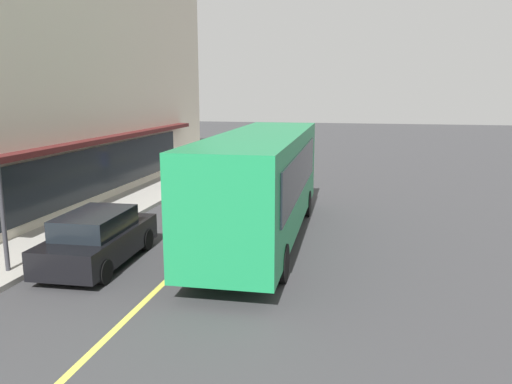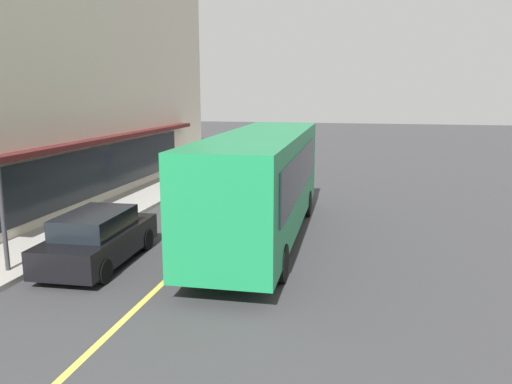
# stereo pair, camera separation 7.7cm
# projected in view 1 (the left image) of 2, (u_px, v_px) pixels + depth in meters

# --- Properties ---
(ground) EXTENTS (120.00, 120.00, 0.00)m
(ground) POSITION_uv_depth(u_px,v_px,m) (229.00, 221.00, 18.90)
(ground) COLOR #38383A
(sidewalk) EXTENTS (80.00, 2.45, 0.15)m
(sidewalk) POSITION_uv_depth(u_px,v_px,m) (110.00, 213.00, 19.86)
(sidewalk) COLOR #9E9B93
(sidewalk) RESTS_ON ground
(lane_centre_stripe) EXTENTS (36.00, 0.16, 0.01)m
(lane_centre_stripe) POSITION_uv_depth(u_px,v_px,m) (229.00, 221.00, 18.89)
(lane_centre_stripe) COLOR #D8D14C
(lane_centre_stripe) RESTS_ON ground
(storefront_building) EXTENTS (25.74, 8.63, 15.28)m
(storefront_building) POSITION_uv_depth(u_px,v_px,m) (14.00, 24.00, 21.62)
(storefront_building) COLOR beige
(storefront_building) RESTS_ON ground
(bus) EXTENTS (11.18, 2.78, 3.50)m
(bus) POSITION_uv_depth(u_px,v_px,m) (262.00, 180.00, 16.13)
(bus) COLOR #197F47
(bus) RESTS_ON ground
(car_black) EXTENTS (4.37, 2.00, 1.52)m
(car_black) POSITION_uv_depth(u_px,v_px,m) (98.00, 239.00, 14.06)
(car_black) COLOR black
(car_black) RESTS_ON ground
(pedestrian_mid_block) EXTENTS (0.34, 0.34, 1.84)m
(pedestrian_mid_block) POSITION_uv_depth(u_px,v_px,m) (179.00, 164.00, 24.77)
(pedestrian_mid_block) COLOR black
(pedestrian_mid_block) RESTS_ON sidewalk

